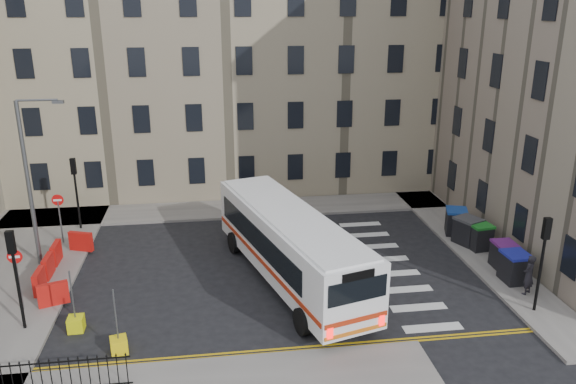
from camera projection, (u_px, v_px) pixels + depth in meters
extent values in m
plane|color=black|center=(308.00, 268.00, 27.44)|extent=(120.00, 120.00, 0.00)
cube|color=slate|center=(189.00, 211.00, 34.71)|extent=(36.00, 3.20, 0.15)
cube|color=slate|center=(450.00, 226.00, 32.35)|extent=(2.40, 26.00, 0.15)
cube|color=slate|center=(13.00, 275.00, 26.52)|extent=(6.00, 22.00, 0.15)
cube|color=gray|center=(170.00, 69.00, 38.55)|extent=(38.00, 10.50, 16.00)
cylinder|color=black|center=(539.00, 275.00, 22.84)|extent=(0.12, 0.12, 3.20)
cube|color=black|center=(547.00, 229.00, 22.19)|extent=(0.28, 0.22, 0.90)
cylinder|color=black|center=(78.00, 201.00, 31.42)|extent=(0.12, 0.12, 3.20)
cube|color=black|center=(73.00, 166.00, 30.77)|extent=(0.28, 0.22, 0.90)
cylinder|color=black|center=(19.00, 291.00, 21.55)|extent=(0.12, 0.12, 3.20)
cube|color=black|center=(11.00, 242.00, 20.91)|extent=(0.28, 0.22, 0.90)
cylinder|color=#595B5E|center=(29.00, 186.00, 26.30)|extent=(0.20, 0.20, 8.00)
cube|color=#595B5E|center=(15.00, 99.00, 25.01)|extent=(0.50, 0.22, 0.14)
cylinder|color=#595B5E|center=(61.00, 221.00, 29.60)|extent=(0.08, 0.08, 2.40)
cube|color=red|center=(57.00, 195.00, 29.13)|extent=(0.60, 0.04, 0.60)
cylinder|color=#595B5E|center=(19.00, 283.00, 23.03)|extent=(0.08, 0.08, 2.40)
cube|color=red|center=(13.00, 250.00, 22.55)|extent=(0.60, 0.04, 0.60)
cube|color=red|center=(39.00, 281.00, 24.70)|extent=(0.25, 1.25, 1.00)
cube|color=red|center=(48.00, 266.00, 26.10)|extent=(0.25, 1.25, 1.00)
cube|color=red|center=(56.00, 253.00, 27.51)|extent=(0.25, 1.25, 1.00)
cube|color=red|center=(81.00, 241.00, 28.85)|extent=(1.26, 0.66, 1.00)
cube|color=red|center=(53.00, 294.00, 23.59)|extent=(1.26, 0.66, 1.00)
cube|color=black|center=(5.00, 366.00, 17.86)|extent=(7.80, 0.04, 0.04)
cube|color=white|center=(290.00, 243.00, 25.53)|extent=(5.92, 12.34, 2.74)
cube|color=black|center=(257.00, 239.00, 25.41)|extent=(2.69, 9.29, 1.10)
cube|color=black|center=(312.00, 230.00, 26.46)|extent=(2.69, 9.29, 1.10)
cube|color=black|center=(245.00, 198.00, 30.68)|extent=(2.34, 0.72, 1.21)
cube|color=black|center=(358.00, 291.00, 20.12)|extent=(2.34, 0.72, 0.88)
cube|color=#B22A0F|center=(262.00, 261.00, 25.21)|extent=(3.27, 11.39, 0.20)
cube|color=#B22A0F|center=(317.00, 251.00, 26.27)|extent=(3.27, 11.39, 0.20)
cube|color=#FF0C0C|center=(330.00, 333.00, 20.16)|extent=(0.25, 0.11, 0.44)
cube|color=#FF0C0C|center=(382.00, 320.00, 21.00)|extent=(0.25, 0.11, 0.44)
cylinder|color=black|center=(234.00, 243.00, 28.96)|extent=(0.59, 1.14, 1.10)
cylinder|color=black|center=(282.00, 234.00, 30.01)|extent=(0.59, 1.14, 1.10)
cylinder|color=black|center=(302.00, 322.00, 21.73)|extent=(0.59, 1.14, 1.10)
cylinder|color=black|center=(363.00, 307.00, 22.78)|extent=(0.59, 1.14, 1.10)
cube|color=black|center=(515.00, 268.00, 25.60)|extent=(1.08, 1.24, 1.26)
cube|color=#1B2294|center=(517.00, 255.00, 25.38)|extent=(1.13, 1.29, 0.13)
cube|color=black|center=(504.00, 256.00, 26.98)|extent=(0.98, 1.13, 1.16)
cube|color=#601C6B|center=(505.00, 244.00, 26.77)|extent=(1.03, 1.18, 0.12)
cube|color=black|center=(479.00, 237.00, 29.10)|extent=(1.17, 1.30, 1.23)
cube|color=#186F20|center=(480.00, 225.00, 28.89)|extent=(1.23, 1.37, 0.13)
cube|color=black|center=(468.00, 232.00, 29.69)|extent=(1.47, 1.55, 1.28)
cube|color=#38383B|center=(469.00, 219.00, 29.47)|extent=(1.54, 1.62, 0.13)
cube|color=black|center=(456.00, 223.00, 30.97)|extent=(1.39, 1.49, 1.28)
cube|color=navy|center=(457.00, 211.00, 30.75)|extent=(1.46, 1.56, 0.13)
imported|color=black|center=(529.00, 275.00, 24.38)|extent=(0.79, 0.74, 1.82)
cube|color=#DCDE0C|center=(76.00, 324.00, 22.04)|extent=(0.61, 0.61, 0.60)
cube|color=yellow|center=(119.00, 345.00, 20.64)|extent=(0.72, 0.72, 0.60)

